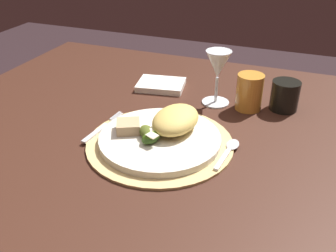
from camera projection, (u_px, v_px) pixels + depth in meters
dining_table at (167, 170)px, 0.96m from camera, size 1.25×1.02×0.74m
placemat at (160, 143)px, 0.85m from camera, size 0.33×0.33×0.01m
dinner_plate at (160, 139)px, 0.84m from camera, size 0.27×0.27×0.02m
pasta_serving at (176, 120)px, 0.85m from camera, size 0.11×0.15×0.05m
salad_greens at (150, 135)px, 0.82m from camera, size 0.07×0.07×0.03m
bread_piece at (128, 126)px, 0.85m from camera, size 0.07×0.07×0.02m
fork at (102, 128)px, 0.89m from camera, size 0.03×0.16×0.00m
spoon at (230, 149)px, 0.82m from camera, size 0.03×0.13×0.01m
napkin at (161, 85)px, 1.11m from camera, size 0.15×0.12×0.02m
wine_glass at (218, 67)px, 0.98m from camera, size 0.07×0.07×0.15m
amber_tumbler at (249, 92)px, 0.98m from camera, size 0.07×0.07×0.10m
dark_tumbler at (285, 96)px, 0.98m from camera, size 0.07×0.07×0.08m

